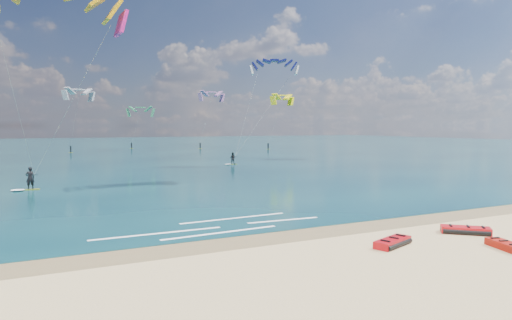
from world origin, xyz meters
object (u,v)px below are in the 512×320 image
(packed_kite_mid, at_px, (465,234))
(packed_kite_right, at_px, (505,249))
(kitesurfer_main, at_px, (42,84))
(packed_kite_left, at_px, (392,246))
(kitesurfer_far, at_px, (255,104))

(packed_kite_mid, bearing_deg, packed_kite_right, -65.50)
(kitesurfer_main, bearing_deg, packed_kite_left, -54.76)
(kitesurfer_main, height_order, kitesurfer_far, kitesurfer_main)
(packed_kite_mid, distance_m, kitesurfer_main, 31.54)
(packed_kite_mid, bearing_deg, kitesurfer_far, 120.36)
(packed_kite_mid, height_order, kitesurfer_far, kitesurfer_far)
(packed_kite_left, xyz_separation_m, packed_kite_right, (4.23, -2.62, 0.00))
(packed_kite_mid, bearing_deg, kitesurfer_main, 171.18)
(packed_kite_left, xyz_separation_m, kitesurfer_main, (-14.07, 23.62, 8.84))
(packed_kite_mid, xyz_separation_m, kitesurfer_main, (-19.18, 23.43, 8.84))
(packed_kite_left, bearing_deg, kitesurfer_far, 52.51)
(packed_kite_left, height_order, packed_kite_right, packed_kite_left)
(packed_kite_left, height_order, packed_kite_mid, packed_kite_mid)
(packed_kite_mid, relative_size, kitesurfer_main, 0.15)
(packed_kite_right, bearing_deg, kitesurfer_far, 2.65)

